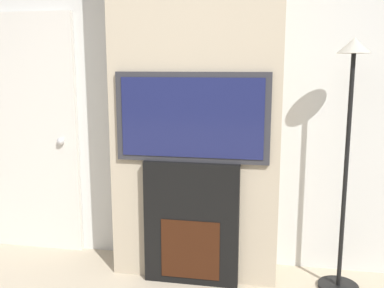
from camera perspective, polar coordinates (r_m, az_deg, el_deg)
wall_back at (r=3.34m, az=1.30°, el=6.73°), size 6.00×0.06×2.70m
chimney_breast at (r=3.12m, az=0.64°, el=6.47°), size 1.22×0.38×2.70m
fireplace at (r=3.14m, az=-0.00°, el=-10.45°), size 0.68×0.15×0.90m
television at (r=2.95m, az=-0.01°, el=3.56°), size 1.07×0.07×0.62m
floor_lamp at (r=3.04m, az=20.14°, el=1.57°), size 0.28×0.28×1.74m
entry_door at (r=3.84m, az=-20.83°, el=1.19°), size 0.86×0.09×1.99m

